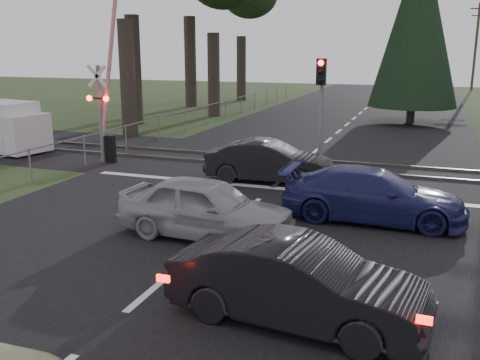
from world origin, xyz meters
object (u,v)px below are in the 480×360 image
at_px(traffic_signal_center, 321,96).
at_px(dark_hatchback, 298,283).
at_px(dark_car_far, 269,162).
at_px(blue_sedan, 373,195).
at_px(utility_pole_far, 476,45).
at_px(crossing_signal, 105,111).
at_px(silver_car, 206,208).

relative_size(traffic_signal_center, dark_hatchback, 0.96).
bearing_deg(dark_car_far, blue_sedan, -132.24).
xyz_separation_m(utility_pole_far, dark_hatchback, (-5.63, -55.11, -4.02)).
bearing_deg(dark_hatchback, utility_pole_far, -0.08).
height_order(dark_hatchback, blue_sedan, dark_hatchback).
height_order(traffic_signal_center, dark_car_far, traffic_signal_center).
bearing_deg(utility_pole_far, blue_sedan, -95.88).
xyz_separation_m(crossing_signal, silver_car, (7.07, -6.58, -1.32)).
relative_size(silver_car, blue_sedan, 0.90).
xyz_separation_m(crossing_signal, dark_hatchback, (10.15, -9.89, -1.35)).
xyz_separation_m(utility_pole_far, silver_car, (-8.70, -51.80, -3.99)).
xyz_separation_m(dark_hatchback, silver_car, (-3.07, 3.31, 0.03)).
bearing_deg(crossing_signal, traffic_signal_center, 6.15).
bearing_deg(silver_car, crossing_signal, 50.77).
height_order(crossing_signal, silver_car, crossing_signal).
height_order(silver_car, blue_sedan, silver_car).
height_order(utility_pole_far, blue_sedan, utility_pole_far).
bearing_deg(dark_car_far, crossing_signal, 80.25).
bearing_deg(silver_car, blue_sedan, -49.98).
xyz_separation_m(crossing_signal, traffic_signal_center, (8.27, 0.89, 0.75)).
xyz_separation_m(dark_hatchback, dark_car_far, (-3.23, 9.08, -0.00)).
distance_m(dark_hatchback, blue_sedan, 6.01).
height_order(crossing_signal, traffic_signal_center, crossing_signal).
relative_size(traffic_signal_center, utility_pole_far, 0.46).
bearing_deg(silver_car, traffic_signal_center, -5.42).
bearing_deg(dark_car_far, dark_hatchback, -163.47).
bearing_deg(blue_sedan, utility_pole_far, -5.86).
height_order(crossing_signal, utility_pole_far, utility_pole_far).
bearing_deg(traffic_signal_center, dark_hatchback, -80.16).
xyz_separation_m(crossing_signal, dark_car_far, (6.92, -0.81, -1.36)).
height_order(traffic_signal_center, silver_car, traffic_signal_center).
bearing_deg(crossing_signal, silver_car, -42.94).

